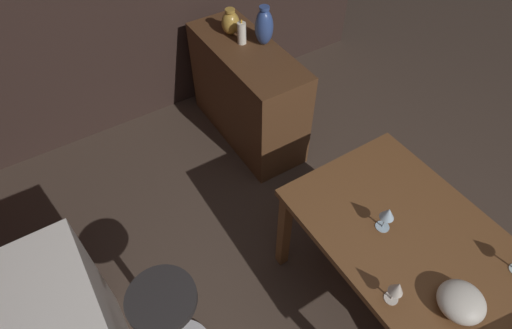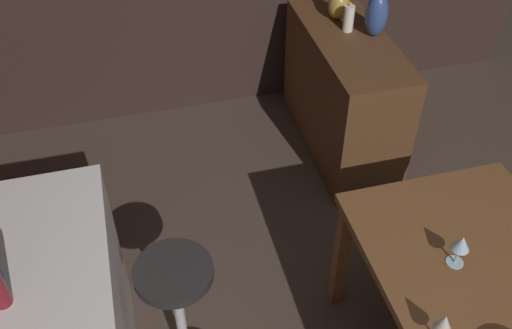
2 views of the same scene
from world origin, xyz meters
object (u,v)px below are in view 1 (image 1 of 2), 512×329
(wine_glass_right, at_px, (397,288))
(fruit_bowl, at_px, (461,302))
(wine_glass_left, at_px, (388,214))
(sideboard_cabinet, at_px, (248,94))
(dining_table, at_px, (418,256))
(vase_ceramic_blue, at_px, (264,27))
(vase_brass, at_px, (231,23))
(pillar_candle_tall, at_px, (242,33))
(bar_stool, at_px, (172,326))

(wine_glass_right, distance_m, fruit_bowl, 0.28)
(wine_glass_left, relative_size, fruit_bowl, 0.76)
(sideboard_cabinet, bearing_deg, wine_glass_right, 167.73)
(dining_table, height_order, vase_ceramic_blue, vase_ceramic_blue)
(dining_table, distance_m, vase_brass, 2.03)
(pillar_candle_tall, relative_size, vase_brass, 0.95)
(dining_table, bearing_deg, vase_ceramic_blue, -7.46)
(bar_stool, height_order, wine_glass_right, wine_glass_right)
(bar_stool, relative_size, pillar_candle_tall, 4.00)
(pillar_candle_tall, bearing_deg, bar_stool, 138.21)
(bar_stool, relative_size, wine_glass_right, 4.96)
(pillar_candle_tall, bearing_deg, vase_ceramic_blue, -125.71)
(bar_stool, distance_m, fruit_bowl, 1.35)
(bar_stool, height_order, pillar_candle_tall, pillar_candle_tall)
(dining_table, bearing_deg, wine_glass_left, 25.58)
(dining_table, relative_size, vase_ceramic_blue, 4.66)
(fruit_bowl, relative_size, vase_brass, 1.03)
(wine_glass_right, xyz_separation_m, pillar_candle_tall, (1.96, -0.42, 0.05))
(wine_glass_right, xyz_separation_m, fruit_bowl, (-0.18, -0.21, -0.05))
(dining_table, relative_size, fruit_bowl, 6.62)
(dining_table, xyz_separation_m, sideboard_cabinet, (1.78, -0.09, -0.24))
(dining_table, distance_m, pillar_candle_tall, 1.88)
(vase_brass, bearing_deg, dining_table, 177.22)
(bar_stool, bearing_deg, dining_table, -110.57)
(pillar_candle_tall, bearing_deg, fruit_bowl, 174.54)
(fruit_bowl, bearing_deg, vase_brass, -4.98)
(wine_glass_left, height_order, wine_glass_right, wine_glass_left)
(dining_table, relative_size, bar_stool, 1.80)
(dining_table, xyz_separation_m, vase_brass, (2.01, -0.10, 0.26))
(vase_brass, bearing_deg, bar_stool, 141.18)
(fruit_bowl, distance_m, vase_ceramic_blue, 2.08)
(sideboard_cabinet, relative_size, vase_ceramic_blue, 3.87)
(dining_table, bearing_deg, sideboard_cabinet, -3.01)
(dining_table, height_order, bar_stool, dining_table)
(dining_table, height_order, fruit_bowl, fruit_bowl)
(dining_table, relative_size, vase_brass, 6.83)
(sideboard_cabinet, xyz_separation_m, bar_stool, (-1.34, 1.26, -0.02))
(sideboard_cabinet, bearing_deg, fruit_bowl, 174.58)
(pillar_candle_tall, relative_size, vase_ceramic_blue, 0.65)
(wine_glass_right, bearing_deg, bar_stool, 57.40)
(fruit_bowl, xyz_separation_m, pillar_candle_tall, (2.14, -0.20, 0.11))
(wine_glass_left, bearing_deg, fruit_bowl, 178.37)
(bar_stool, distance_m, wine_glass_right, 1.11)
(bar_stool, xyz_separation_m, wine_glass_right, (-0.54, -0.85, 0.45))
(bar_stool, distance_m, vase_brass, 2.08)
(vase_brass, bearing_deg, wine_glass_left, 174.17)
(pillar_candle_tall, bearing_deg, vase_brass, 1.88)
(wine_glass_left, height_order, vase_ceramic_blue, vase_ceramic_blue)
(bar_stool, xyz_separation_m, pillar_candle_tall, (1.42, -1.27, 0.51))
(pillar_candle_tall, bearing_deg, wine_glass_right, 167.96)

